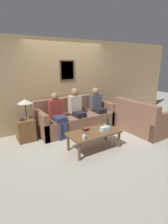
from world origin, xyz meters
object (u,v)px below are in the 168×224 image
object	(u,v)px
couch_side	(142,120)
wine_bottle	(108,122)
drinking_glass	(84,137)
person_middle	(77,108)
couch_main	(75,118)
person_left	(57,113)
coffee_table	(94,134)
person_right	(97,105)

from	to	relation	value
couch_side	wine_bottle	xyz separation A→B (m)	(-1.32, -0.06, 0.23)
drinking_glass	person_middle	distance (m)	1.58
couch_main	wine_bottle	size ratio (longest dim) A/B	7.21
wine_bottle	person_middle	size ratio (longest dim) A/B	0.26
person_left	person_middle	xyz separation A→B (m)	(0.63, 0.06, 0.04)
coffee_table	drinking_glass	world-z (taller)	drinking_glass
drinking_glass	person_left	bearing A→B (deg)	89.22
person_middle	person_right	world-z (taller)	person_middle
couch_main	coffee_table	world-z (taller)	couch_main
couch_side	drinking_glass	distance (m)	2.22
couch_main	person_middle	bearing A→B (deg)	-99.70
coffee_table	drinking_glass	xyz separation A→B (m)	(-0.41, -0.21, 0.10)
couch_side	drinking_glass	size ratio (longest dim) A/B	15.86
person_left	person_right	xyz separation A→B (m)	(1.37, 0.06, 0.02)
couch_side	wine_bottle	bearing A→B (deg)	92.41
person_middle	drinking_glass	bearing A→B (deg)	-114.58
wine_bottle	drinking_glass	bearing A→B (deg)	-161.31
couch_main	drinking_glass	distance (m)	1.70
couch_side	person_right	world-z (taller)	person_right
drinking_glass	couch_main	bearing A→B (deg)	66.55
person_right	wine_bottle	bearing A→B (deg)	-114.82
couch_main	drinking_glass	xyz separation A→B (m)	(-0.67, -1.56, 0.15)
person_left	couch_main	bearing A→B (deg)	16.31
couch_main	person_middle	xyz separation A→B (m)	(-0.02, -0.13, 0.36)
person_left	person_right	world-z (taller)	person_right
coffee_table	person_left	world-z (taller)	person_left
couch_main	couch_side	world-z (taller)	same
couch_side	person_middle	bearing A→B (deg)	54.94
wine_bottle	coffee_table	bearing A→B (deg)	-169.24
coffee_table	person_middle	world-z (taller)	person_middle
person_right	couch_side	bearing A→B (deg)	-53.24
couch_side	person_left	distance (m)	2.42
coffee_table	person_middle	distance (m)	1.28
couch_main	person_middle	distance (m)	0.39
person_right	person_middle	bearing A→B (deg)	179.50
couch_main	wine_bottle	bearing A→B (deg)	-81.35
person_right	coffee_table	bearing A→B (deg)	-128.96
coffee_table	person_right	distance (m)	1.59
person_left	person_right	size ratio (longest dim) A/B	0.99
coffee_table	person_left	bearing A→B (deg)	108.50
wine_bottle	drinking_glass	xyz separation A→B (m)	(-0.87, -0.29, -0.07)
drinking_glass	person_right	bearing A→B (deg)	45.65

